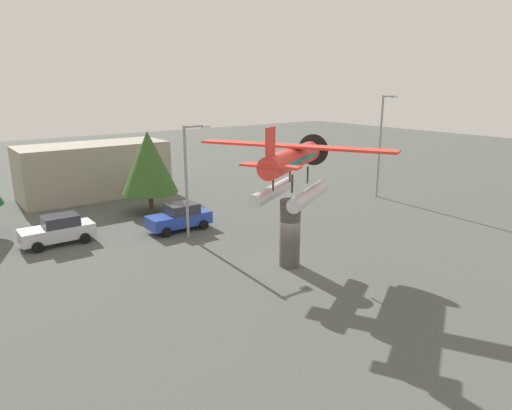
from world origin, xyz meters
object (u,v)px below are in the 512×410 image
object	(u,v)px
floatplane_monument	(292,168)
streetlight_secondary	(382,139)
car_near_silver	(58,230)
tree_east	(149,162)
display_pedestal	(290,233)
car_mid_blue	(180,217)
streetlight_primary	(189,173)
storefront_building	(94,170)

from	to	relation	value
floatplane_monument	streetlight_secondary	bearing A→B (deg)	-5.15
floatplane_monument	car_near_silver	size ratio (longest dim) A/B	2.29
tree_east	display_pedestal	bearing A→B (deg)	-84.01
display_pedestal	tree_east	xyz separation A→B (m)	(-1.50, 14.27, 2.02)
car_near_silver	streetlight_secondary	size ratio (longest dim) A/B	0.49
display_pedestal	car_mid_blue	bearing A→B (deg)	101.15
car_near_silver	car_mid_blue	bearing A→B (deg)	164.94
streetlight_primary	storefront_building	size ratio (longest dim) A/B	0.58
streetlight_primary	storefront_building	distance (m)	14.89
streetlight_secondary	tree_east	distance (m)	19.21
tree_east	floatplane_monument	bearing A→B (deg)	-83.52
car_mid_blue	tree_east	size ratio (longest dim) A/B	0.68
display_pedestal	car_mid_blue	size ratio (longest dim) A/B	0.86
display_pedestal	car_mid_blue	xyz separation A→B (m)	(-1.79, 9.08, -0.93)
display_pedestal	streetlight_secondary	size ratio (longest dim) A/B	0.42
streetlight_secondary	storefront_building	xyz separation A→B (m)	(-19.49, 14.81, -2.65)
display_pedestal	streetlight_primary	xyz separation A→B (m)	(-1.95, 7.28, 2.34)
floatplane_monument	storefront_building	size ratio (longest dim) A/B	0.80
car_near_silver	tree_east	distance (m)	8.70
car_near_silver	storefront_building	distance (m)	12.51
storefront_building	tree_east	xyz separation A→B (m)	(1.67, -7.73, 1.56)
storefront_building	tree_east	bearing A→B (deg)	-77.83
floatplane_monument	streetlight_secondary	xyz separation A→B (m)	(16.21, 7.13, -0.38)
display_pedestal	streetlight_primary	size ratio (longest dim) A/B	0.51
floatplane_monument	storefront_building	distance (m)	22.39
car_mid_blue	streetlight_secondary	xyz separation A→B (m)	(18.11, -1.89, 4.04)
tree_east	streetlight_secondary	bearing A→B (deg)	-21.67
display_pedestal	streetlight_secondary	distance (m)	18.10
floatplane_monument	car_near_silver	world-z (taller)	floatplane_monument
streetlight_primary	storefront_building	world-z (taller)	streetlight_primary
streetlight_secondary	car_near_silver	bearing A→B (deg)	171.40
storefront_building	car_near_silver	bearing A→B (deg)	-118.05
tree_east	storefront_building	bearing A→B (deg)	102.17
storefront_building	floatplane_monument	bearing A→B (deg)	-81.50
car_mid_blue	storefront_building	size ratio (longest dim) A/B	0.35
streetlight_secondary	storefront_building	size ratio (longest dim) A/B	0.71
car_near_silver	streetlight_primary	size ratio (longest dim) A/B	0.60
car_near_silver	streetlight_secondary	distance (m)	25.94
floatplane_monument	streetlight_primary	distance (m)	7.59
display_pedestal	floatplane_monument	world-z (taller)	floatplane_monument
display_pedestal	storefront_building	bearing A→B (deg)	98.19
display_pedestal	car_near_silver	size ratio (longest dim) A/B	0.86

